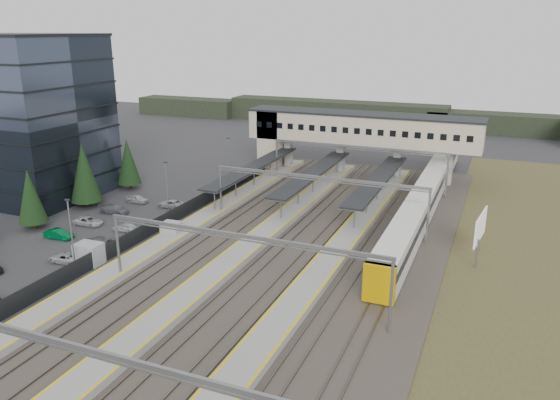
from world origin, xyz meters
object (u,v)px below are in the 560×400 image
at_px(relay_cabin_far, 172,230).
at_px(billboard, 480,228).
at_px(footbridge, 346,131).
at_px(train, 427,194).
at_px(office_building, 16,116).
at_px(relay_cabin_near, 89,254).

distance_m(relay_cabin_far, billboard, 36.56).
bearing_deg(footbridge, train, -40.72).
distance_m(relay_cabin_far, footbridge, 40.17).
height_order(office_building, train, office_building).
bearing_deg(train, relay_cabin_near, -133.14).
relative_size(relay_cabin_near, train, 0.05).
bearing_deg(train, relay_cabin_far, -139.19).
height_order(footbridge, train, footbridge).
bearing_deg(relay_cabin_far, billboard, 12.12).
bearing_deg(relay_cabin_far, relay_cabin_near, -112.40).
bearing_deg(billboard, office_building, 179.79).
height_order(relay_cabin_far, train, train).
distance_m(relay_cabin_near, train, 46.53).
relative_size(office_building, train, 0.38).
bearing_deg(relay_cabin_near, relay_cabin_far, 67.60).
xyz_separation_m(relay_cabin_far, billboard, (35.65, 7.66, 2.68)).
distance_m(office_building, relay_cabin_near, 35.20).
relative_size(relay_cabin_near, billboard, 0.45).
height_order(relay_cabin_near, train, train).
bearing_deg(train, footbridge, 139.28).
xyz_separation_m(office_building, relay_cabin_near, (28.20, -17.97, -11.01)).
height_order(office_building, billboard, office_building).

